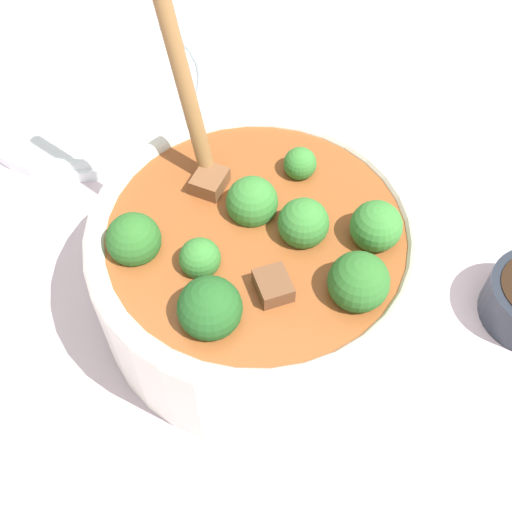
# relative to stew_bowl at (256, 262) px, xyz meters

# --- Properties ---
(ground_plane) EXTENTS (4.00, 4.00, 0.00)m
(ground_plane) POSITION_rel_stew_bowl_xyz_m (0.00, 0.00, -0.06)
(ground_plane) COLOR silver
(stew_bowl) EXTENTS (0.24, 0.24, 0.28)m
(stew_bowl) POSITION_rel_stew_bowl_xyz_m (0.00, 0.00, 0.00)
(stew_bowl) COLOR white
(stew_bowl) RESTS_ON ground_plane
(empty_plate) EXTENTS (0.25, 0.25, 0.02)m
(empty_plate) POSITION_rel_stew_bowl_xyz_m (0.19, 0.24, -0.05)
(empty_plate) COLOR white
(empty_plate) RESTS_ON ground_plane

